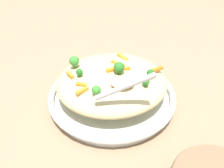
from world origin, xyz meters
TOP-DOWN VIEW (x-y plane):
  - ground_plane at (0.00, 0.00)m, footprint 2.40×2.40m
  - serving_bowl at (0.00, 0.00)m, footprint 0.35×0.35m
  - pasta_mound at (0.00, 0.00)m, footprint 0.29×0.27m
  - carrot_piece_0 at (0.00, 0.00)m, footprint 0.03×0.02m
  - carrot_piece_1 at (-0.08, -0.06)m, footprint 0.03×0.02m
  - carrot_piece_2 at (0.02, 0.03)m, footprint 0.03×0.04m
  - carrot_piece_3 at (-0.08, -0.03)m, footprint 0.03×0.02m
  - carrot_piece_4 at (0.02, -0.05)m, footprint 0.02×0.03m
  - carrot_piece_5 at (-0.00, -0.06)m, footprint 0.03×0.02m
  - carrot_piece_6 at (0.04, 0.06)m, footprint 0.03×0.04m
  - carrot_piece_7 at (-0.11, 0.01)m, footprint 0.02×0.03m
  - carrot_piece_8 at (0.12, -0.01)m, footprint 0.04×0.02m
  - carrot_piece_9 at (0.04, -0.00)m, footprint 0.02×0.01m
  - broccoli_floret_0 at (-0.08, -0.00)m, footprint 0.02×0.02m
  - broccoli_floret_1 at (0.09, -0.04)m, footprint 0.02×0.02m
  - broccoli_floret_2 at (-0.05, -0.08)m, footprint 0.02×0.02m
  - broccoli_floret_3 at (-0.09, 0.05)m, footprint 0.03×0.03m
  - broccoli_floret_4 at (0.07, -0.07)m, footprint 0.02×0.02m
  - broccoli_floret_5 at (0.01, -0.02)m, footprint 0.03×0.03m
  - serving_spoon at (0.01, -0.09)m, footprint 0.13×0.10m

SIDE VIEW (x-z plane):
  - ground_plane at x=0.00m, z-range 0.00..0.00m
  - serving_bowl at x=0.00m, z-range 0.00..0.04m
  - pasta_mound at x=0.00m, z-range 0.04..0.11m
  - carrot_piece_3 at x=-0.08m, z-range 0.10..0.11m
  - carrot_piece_8 at x=0.12m, z-range 0.10..0.11m
  - carrot_piece_1 at x=-0.08m, z-range 0.10..0.11m
  - carrot_piece_7 at x=-0.11m, z-range 0.10..0.11m
  - carrot_piece_6 at x=0.04m, z-range 0.10..0.11m
  - carrot_piece_5 at x=0.00m, z-range 0.10..0.11m
  - carrot_piece_4 at x=0.02m, z-range 0.10..0.11m
  - carrot_piece_2 at x=0.02m, z-range 0.11..0.11m
  - carrot_piece_9 at x=0.04m, z-range 0.11..0.11m
  - carrot_piece_0 at x=0.00m, z-range 0.11..0.12m
  - broccoli_floret_1 at x=0.09m, z-range 0.10..0.12m
  - broccoli_floret_4 at x=0.07m, z-range 0.10..0.13m
  - broccoli_floret_2 at x=-0.05m, z-range 0.10..0.13m
  - broccoli_floret_0 at x=-0.08m, z-range 0.10..0.13m
  - broccoli_floret_3 at x=-0.09m, z-range 0.10..0.13m
  - broccoli_floret_5 at x=0.01m, z-range 0.11..0.14m
  - serving_spoon at x=0.01m, z-range 0.08..0.17m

